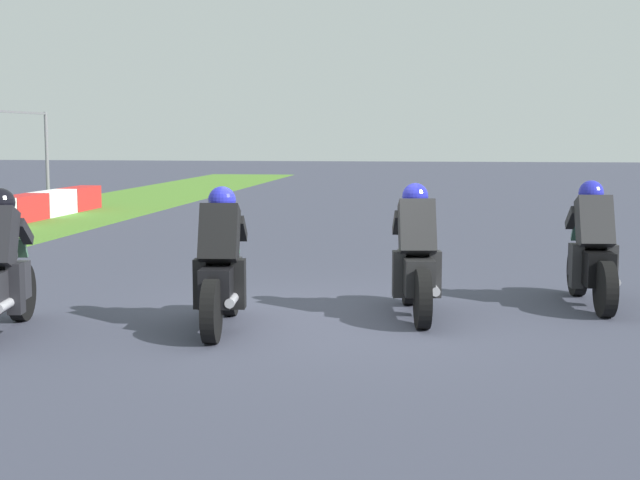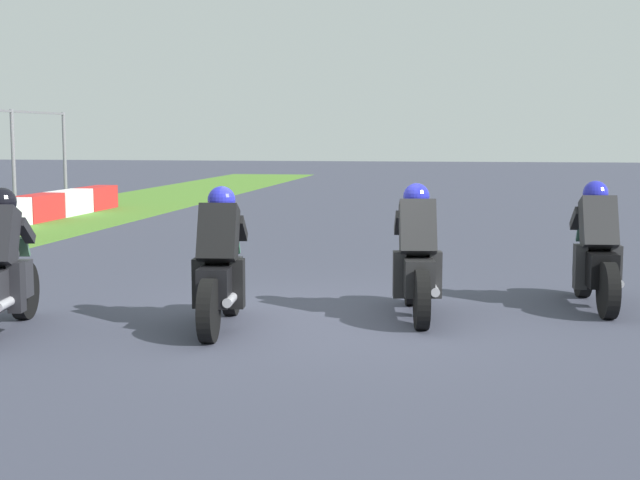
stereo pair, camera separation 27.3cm
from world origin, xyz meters
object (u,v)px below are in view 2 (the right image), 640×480
at_px(rider_lane_c, 221,270).
at_px(rider_lane_d, 1,273).
at_px(rider_lane_b, 417,262).
at_px(rider_lane_a, 596,255).

bearing_deg(rider_lane_c, rider_lane_d, 99.60).
height_order(rider_lane_b, rider_lane_d, same).
distance_m(rider_lane_b, rider_lane_d, 4.49).
relative_size(rider_lane_c, rider_lane_d, 1.00).
distance_m(rider_lane_c, rider_lane_d, 2.27).
distance_m(rider_lane_a, rider_lane_d, 6.75).
bearing_deg(rider_lane_a, rider_lane_b, 109.02).
xyz_separation_m(rider_lane_a, rider_lane_b, (-0.91, 2.07, 0.00)).
height_order(rider_lane_b, rider_lane_c, same).
relative_size(rider_lane_a, rider_lane_c, 1.00).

